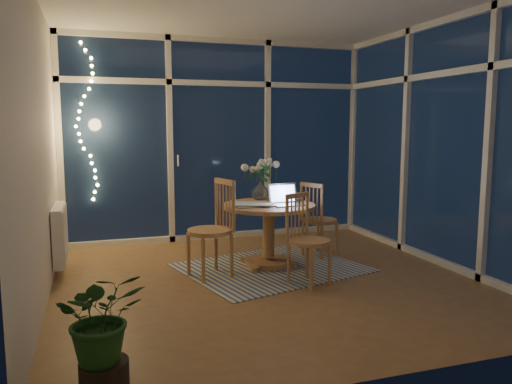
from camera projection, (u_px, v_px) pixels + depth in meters
floor at (270, 280)px, 4.84m from camera, size 4.00×4.00×0.00m
ceiling at (271, 2)px, 4.50m from camera, size 4.00×4.00×0.00m
wall_back at (219, 140)px, 6.56m from camera, size 4.00×0.04×2.60m
wall_front at (390, 160)px, 2.79m from camera, size 4.00×0.04×2.60m
wall_left at (39, 149)px, 4.06m from camera, size 0.04×4.00×2.60m
wall_right at (448, 144)px, 5.29m from camera, size 0.04×4.00×2.60m
window_wall_back at (220, 140)px, 6.52m from camera, size 4.00×0.10×2.60m
window_wall_right at (444, 144)px, 5.27m from camera, size 0.10×4.00×2.60m
radiator at (60, 234)px, 5.04m from camera, size 0.10×0.70×0.58m
fairy_lights at (86, 123)px, 5.91m from camera, size 0.24×0.10×1.85m
garden_patio at (208, 206)px, 9.72m from camera, size 12.00×6.00×0.10m
garden_fence at (177, 156)px, 9.91m from camera, size 11.00×0.08×1.80m
neighbour_roof at (169, 97)px, 12.66m from camera, size 7.00×3.00×2.20m
garden_shrubs at (148, 193)px, 7.74m from camera, size 0.90×0.90×0.90m
rug at (272, 268)px, 5.24m from camera, size 2.06×1.81×0.01m
dining_table at (269, 235)px, 5.30m from camera, size 1.20×1.20×0.67m
chair_left at (209, 229)px, 4.86m from camera, size 0.56×0.56×0.98m
chair_right at (320, 219)px, 5.68m from camera, size 0.54×0.54×0.87m
chair_front at (310, 239)px, 4.67m from camera, size 0.54×0.54×0.87m
laptop at (288, 194)px, 5.16m from camera, size 0.35×0.31×0.24m
flower_vase at (260, 190)px, 5.55m from camera, size 0.25×0.25×0.21m
bowl at (295, 199)px, 5.50m from camera, size 0.19×0.19×0.04m
newspapers at (253, 204)px, 5.18m from camera, size 0.43×0.35×0.02m
phone at (276, 203)px, 5.27m from camera, size 0.12×0.10×0.01m
potted_plant at (102, 324)px, 2.80m from camera, size 0.59×0.52×0.76m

